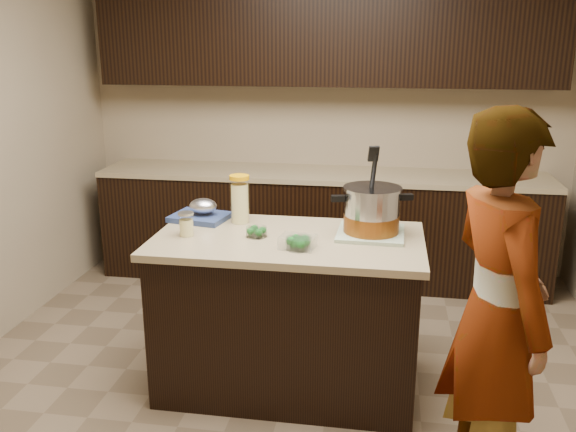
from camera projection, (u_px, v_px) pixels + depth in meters
name	position (u px, v px, depth m)	size (l,w,h in m)	color
ground_plane	(288.00, 384.00, 3.55)	(4.00, 4.00, 0.00)	brown
room_shell	(288.00, 84.00, 3.07)	(4.04, 4.04, 2.72)	tan
back_cabinets	(323.00, 166.00, 4.94)	(3.60, 0.63, 2.33)	black
island	(288.00, 313.00, 3.43)	(1.46, 0.81, 0.90)	black
dish_towel	(371.00, 233.00, 3.34)	(0.36, 0.36, 0.02)	#668D5E
stock_pot	(372.00, 213.00, 3.30)	(0.44, 0.39, 0.45)	#B7B7BC
lemonade_pitcher	(240.00, 201.00, 3.53)	(0.13, 0.13, 0.28)	#E7DC8D
mason_jar	(186.00, 225.00, 3.31)	(0.11, 0.11, 0.14)	#E7DC8D
broccoli_tub_left	(257.00, 232.00, 3.30)	(0.14, 0.14, 0.05)	silver
broccoli_tub_right	(299.00, 244.00, 3.11)	(0.16, 0.16, 0.06)	silver
broccoli_tub_rect	(298.00, 243.00, 3.12)	(0.19, 0.15, 0.06)	silver
blue_tray	(201.00, 213.00, 3.61)	(0.36, 0.31, 0.12)	navy
person	(496.00, 315.00, 2.49)	(0.62, 0.41, 1.70)	gray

